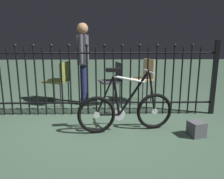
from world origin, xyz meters
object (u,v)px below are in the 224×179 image
chair_charcoal (114,79)px  person_visitor (83,57)px  bicycle (126,110)px  chair_tan (144,76)px  chair_olive (60,78)px  display_crate (196,129)px

chair_charcoal → person_visitor: (-0.60, 0.10, 0.42)m
bicycle → chair_tan: size_ratio=1.56×
chair_charcoal → chair_tan: 0.67m
chair_olive → bicycle: bearing=-48.2°
chair_charcoal → person_visitor: size_ratio=0.53×
chair_tan → chair_charcoal: bearing=-162.0°
chair_charcoal → display_crate: chair_charcoal is taller
display_crate → bicycle: bearing=167.9°
chair_charcoal → display_crate: bearing=-53.8°
chair_charcoal → chair_olive: chair_olive is taller
chair_tan → person_visitor: size_ratio=0.56×
chair_tan → display_crate: 1.85m
bicycle → chair_charcoal: (-0.14, 1.31, 0.21)m
chair_charcoal → person_visitor: person_visitor is taller
chair_charcoal → chair_olive: (-1.07, 0.04, 0.01)m
chair_charcoal → chair_olive: size_ratio=0.99×
chair_tan → display_crate: size_ratio=4.28×
chair_tan → display_crate: chair_tan is taller
chair_tan → display_crate: (0.47, -1.73, -0.45)m
display_crate → person_visitor: bearing=136.6°
chair_charcoal → chair_tan: bearing=18.0°
person_visitor → chair_charcoal: bearing=-9.6°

